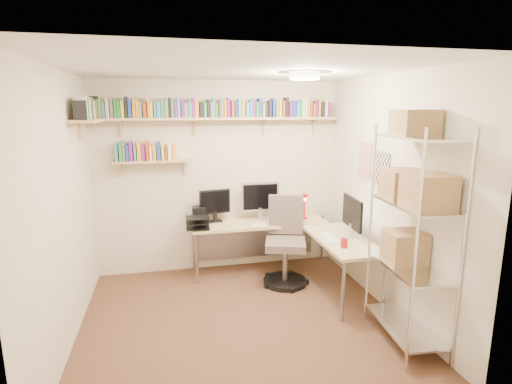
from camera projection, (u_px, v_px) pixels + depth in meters
ground at (241, 320)px, 4.12m from camera, size 3.20×3.20×0.00m
room_shell at (240, 172)px, 3.81m from camera, size 3.24×3.04×2.52m
wall_shelves at (186, 118)px, 4.85m from camera, size 3.12×1.09×0.80m
corner_desk at (270, 227)px, 5.05m from camera, size 2.00×1.79×1.19m
office_chair at (285, 247)px, 4.96m from camera, size 0.60×0.61×1.08m
wire_rack at (413, 200)px, 3.51m from camera, size 0.50×0.90×2.14m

